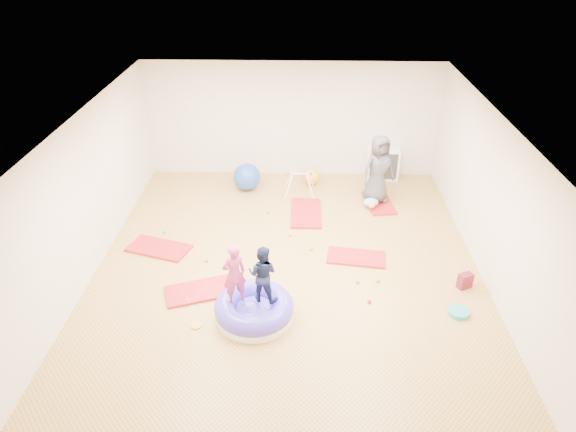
{
  "coord_description": "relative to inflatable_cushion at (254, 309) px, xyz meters",
  "views": [
    {
      "loc": [
        0.23,
        -7.74,
        5.58
      ],
      "look_at": [
        0.0,
        0.3,
        0.9
      ],
      "focal_mm": 32.0,
      "sensor_mm": 36.0,
      "label": 1
    }
  ],
  "objects": [
    {
      "name": "exercise_ball_orange",
      "position": [
        0.97,
        4.81,
        0.04
      ],
      "size": [
        0.39,
        0.39,
        0.39
      ],
      "primitive_type": "sphere",
      "color": "#FFA41D",
      "rests_on": "ground"
    },
    {
      "name": "ball_pit_balls",
      "position": [
        0.33,
        1.6,
        -0.12
      ],
      "size": [
        4.23,
        3.08,
        0.07
      ],
      "color": "green",
      "rests_on": "ground"
    },
    {
      "name": "balance_disc",
      "position": [
        3.31,
        0.16,
        -0.12
      ],
      "size": [
        0.35,
        0.35,
        0.08
      ],
      "primitive_type": "cylinder",
      "color": "teal",
      "rests_on": "ground"
    },
    {
      "name": "room",
      "position": [
        0.49,
        1.41,
        1.24
      ],
      "size": [
        7.01,
        8.01,
        2.81
      ],
      "color": "gold",
      "rests_on": "ground"
    },
    {
      "name": "child_pink",
      "position": [
        -0.29,
        0.01,
        0.73
      ],
      "size": [
        0.45,
        0.39,
        1.04
      ],
      "primitive_type": "imported",
      "rotation": [
        0.0,
        0.0,
        3.6
      ],
      "color": "#CD3A80",
      "rests_on": "inflatable_cushion"
    },
    {
      "name": "backpack",
      "position": [
        3.59,
        0.87,
        -0.02
      ],
      "size": [
        0.28,
        0.24,
        0.28
      ],
      "primitive_type": "cube",
      "rotation": [
        0.0,
        0.0,
        0.44
      ],
      "color": "#B91139",
      "rests_on": "ground"
    },
    {
      "name": "gym_mat_right",
      "position": [
        1.79,
        1.7,
        -0.13
      ],
      "size": [
        1.15,
        0.69,
        0.05
      ],
      "primitive_type": "cube",
      "rotation": [
        0.0,
        0.0,
        -0.14
      ],
      "color": "#C9103C",
      "rests_on": "ground"
    },
    {
      "name": "infant",
      "position": [
        2.27,
        3.63,
        -0.01
      ],
      "size": [
        0.33,
        0.34,
        0.2
      ],
      "color": "#9EC9DC",
      "rests_on": "gym_mat_rear_right"
    },
    {
      "name": "gym_mat_mid_left",
      "position": [
        -2.03,
        1.89,
        -0.13
      ],
      "size": [
        1.31,
        0.93,
        0.05
      ],
      "primitive_type": "cube",
      "rotation": [
        0.0,
        0.0,
        -0.31
      ],
      "color": "#C9103C",
      "rests_on": "ground"
    },
    {
      "name": "exercise_ball_blue",
      "position": [
        -0.56,
        4.5,
        0.16
      ],
      "size": [
        0.64,
        0.64,
        0.64
      ],
      "primitive_type": "sphere",
      "color": "#2149AC",
      "rests_on": "ground"
    },
    {
      "name": "inflatable_cushion",
      "position": [
        0.0,
        0.0,
        0.0
      ],
      "size": [
        1.28,
        1.28,
        0.4
      ],
      "rotation": [
        0.0,
        0.0,
        0.31
      ],
      "color": "white",
      "rests_on": "ground"
    },
    {
      "name": "adult_caregiver",
      "position": [
        2.41,
        3.93,
        0.67
      ],
      "size": [
        0.9,
        0.77,
        1.55
      ],
      "primitive_type": "imported",
      "rotation": [
        0.0,
        0.0,
        0.44
      ],
      "color": "#45444B",
      "rests_on": "gym_mat_rear_right"
    },
    {
      "name": "gym_mat_rear_right",
      "position": [
        2.48,
        3.87,
        -0.13
      ],
      "size": [
        0.69,
        1.16,
        0.05
      ],
      "primitive_type": "cube",
      "rotation": [
        0.0,
        0.0,
        1.7
      ],
      "color": "#C9103C",
      "rests_on": "ground"
    },
    {
      "name": "yellow_toy",
      "position": [
        -0.91,
        -0.25,
        -0.14
      ],
      "size": [
        0.18,
        0.18,
        0.03
      ],
      "primitive_type": "cylinder",
      "color": "gold",
      "rests_on": "ground"
    },
    {
      "name": "infant_play_gym",
      "position": [
        0.69,
        4.3,
        0.2
      ],
      "size": [
        0.69,
        0.66,
        0.53
      ],
      "rotation": [
        0.0,
        0.0,
        -0.24
      ],
      "color": "white",
      "rests_on": "ground"
    },
    {
      "name": "cube_shelf",
      "position": [
        2.71,
        5.2,
        0.23
      ],
      "size": [
        0.77,
        0.38,
        0.77
      ],
      "color": "white",
      "rests_on": "ground"
    },
    {
      "name": "gym_mat_center_back",
      "position": [
        0.84,
        3.35,
        -0.13
      ],
      "size": [
        0.64,
        1.28,
        0.05
      ],
      "primitive_type": "cube",
      "rotation": [
        0.0,
        0.0,
        1.58
      ],
      "color": "#C9103C",
      "rests_on": "ground"
    },
    {
      "name": "gym_mat_front_left",
      "position": [
        -0.98,
        0.61,
        -0.13
      ],
      "size": [
        1.32,
        0.96,
        0.05
      ],
      "primitive_type": "cube",
      "rotation": [
        0.0,
        0.0,
        0.35
      ],
      "color": "#C9103C",
      "rests_on": "ground"
    },
    {
      "name": "child_navy",
      "position": [
        0.14,
        0.07,
        0.7
      ],
      "size": [
        0.55,
        0.47,
        0.98
      ],
      "primitive_type": "imported",
      "rotation": [
        0.0,
        0.0,
        2.91
      ],
      "color": "#182145",
      "rests_on": "inflatable_cushion"
    }
  ]
}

